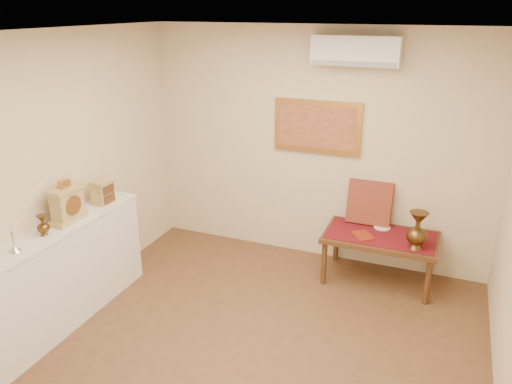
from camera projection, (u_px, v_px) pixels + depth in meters
The scene contains 17 objects.
floor at pixel (240, 366), 4.25m from camera, with size 4.50×4.50×0.00m, color brown.
ceiling at pixel (235, 35), 3.30m from camera, with size 4.50×4.50×0.00m, color silver.
wall_back at pixel (317, 148), 5.73m from camera, with size 4.00×0.02×2.70m, color beige.
wall_left at pixel (34, 188), 4.47m from camera, with size 0.02×4.50×2.70m, color beige.
candlestick at pixel (13, 240), 4.07m from camera, with size 0.10×0.10×0.22m, color silver, non-canonical shape.
brass_urn_small at pixel (43, 223), 4.36m from camera, with size 0.11×0.11×0.24m, color brown, non-canonical shape.
table_cloth at pixel (381, 235), 5.39m from camera, with size 1.14×0.59×0.01m, color maroon.
brass_urn_tall at pixel (418, 227), 5.01m from camera, with size 0.21×0.21×0.48m, color brown, non-canonical shape.
plate at pixel (382, 227), 5.55m from camera, with size 0.18×0.18×0.01m, color white.
menu at pixel (363, 235), 5.36m from camera, with size 0.18×0.25×0.01m, color maroon.
cushion at pixel (370, 203), 5.60m from camera, with size 0.49×0.10×0.49m, color #5D121A.
display_ledge at pixel (62, 275), 4.71m from camera, with size 0.37×2.02×0.98m.
mantel_clock at pixel (67, 204), 4.63m from camera, with size 0.17×0.36×0.41m.
wooden_chest at pixel (103, 192), 5.07m from camera, with size 0.16×0.21×0.24m.
low_table at pixel (380, 241), 5.41m from camera, with size 1.20×0.70×0.55m.
painting at pixel (317, 127), 5.61m from camera, with size 1.00×0.06×0.60m.
ac_unit at pixel (356, 51), 5.08m from camera, with size 0.90×0.25×0.30m.
Camera 1 is at (1.42, -3.15, 2.89)m, focal length 35.00 mm.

